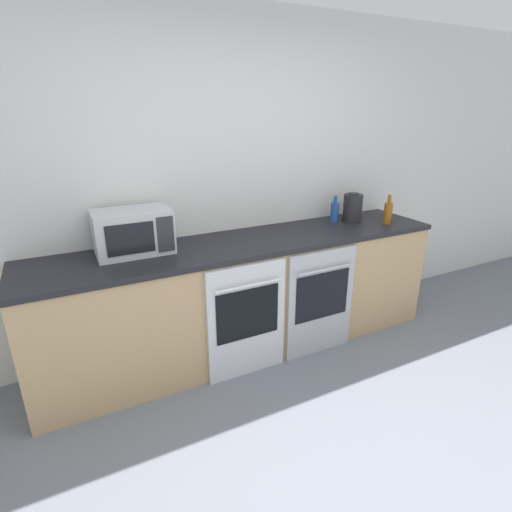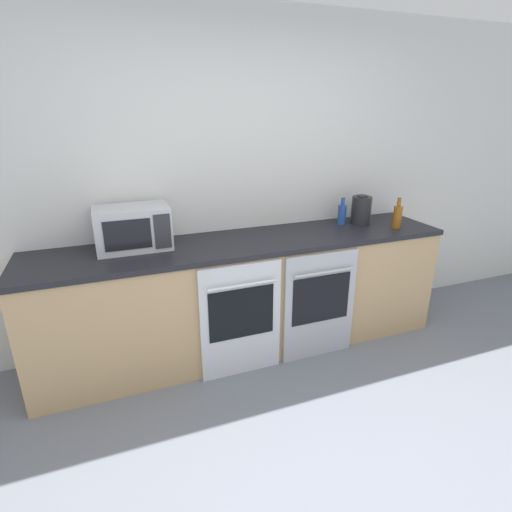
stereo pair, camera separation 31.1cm
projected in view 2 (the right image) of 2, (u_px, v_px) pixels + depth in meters
The scene contains 8 objects.
wall_back at pixel (232, 184), 3.22m from camera, with size 10.00×0.06×2.60m.
counter_back at pixel (247, 295), 3.20m from camera, with size 3.23×0.66×0.93m.
oven_left at pixel (241, 320), 2.86m from camera, with size 0.60×0.06×0.87m.
oven_right at pixel (320, 305), 3.08m from camera, with size 0.60×0.06×0.87m.
microwave at pixel (133, 228), 2.82m from camera, with size 0.51×0.33×0.30m.
bottle_blue at pixel (342, 214), 3.44m from camera, with size 0.07×0.07×0.23m.
bottle_amber at pixel (397, 216), 3.33m from camera, with size 0.07×0.07×0.25m.
kettle at pixel (361, 210), 3.44m from camera, with size 0.17×0.17×0.25m.
Camera 2 is at (-0.96, -1.11, 1.87)m, focal length 28.00 mm.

